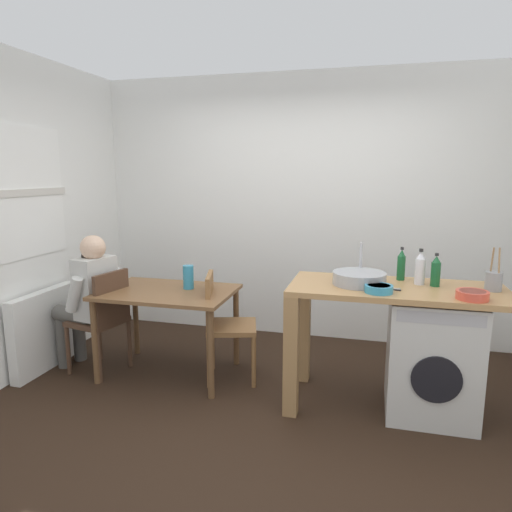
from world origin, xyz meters
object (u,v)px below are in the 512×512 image
object	(u,v)px
bottle_squat_brown	(420,268)
mixing_bowl	(379,288)
chair_opposite	(223,320)
bottle_tall_green	(401,265)
dining_table	(168,301)
chair_person_seat	(104,316)
washing_machine	(431,356)
vase	(188,277)
colander	(472,295)
utensil_crock	(494,281)
bottle_clear_small	(436,271)
seated_person	(89,295)

from	to	relation	value
bottle_squat_brown	mixing_bowl	size ratio (longest dim) A/B	1.38
chair_opposite	bottle_tall_green	xyz separation A→B (m)	(1.39, 0.07, 0.53)
dining_table	chair_opposite	xyz separation A→B (m)	(0.48, 0.03, -0.14)
chair_person_seat	washing_machine	size ratio (longest dim) A/B	1.05
washing_machine	vase	distance (m)	2.00
chair_person_seat	vase	size ratio (longest dim) A/B	4.45
mixing_bowl	colander	size ratio (longest dim) A/B	0.94
bottle_tall_green	utensil_crock	xyz separation A→B (m)	(0.60, -0.18, -0.04)
chair_person_seat	bottle_squat_brown	xyz separation A→B (m)	(2.54, 0.10, 0.53)
vase	bottle_tall_green	bearing A→B (deg)	0.09
bottle_tall_green	vase	xyz separation A→B (m)	(-1.72, -0.00, -0.19)
washing_machine	bottle_tall_green	xyz separation A→B (m)	(-0.23, 0.23, 0.60)
colander	vase	bearing A→B (deg)	168.26
chair_opposite	bottle_clear_small	distance (m)	1.70
chair_person_seat	bottle_tall_green	xyz separation A→B (m)	(2.42, 0.22, 0.53)
washing_machine	bottle_clear_small	xyz separation A→B (m)	(-0.00, 0.08, 0.60)
washing_machine	bottle_squat_brown	world-z (taller)	bottle_squat_brown
washing_machine	mixing_bowl	bearing A→B (deg)	-153.03
washing_machine	chair_opposite	bearing A→B (deg)	174.51
bottle_clear_small	vase	distance (m)	1.96
seated_person	bottle_tall_green	distance (m)	2.61
washing_machine	vase	size ratio (longest dim) A/B	4.25
seated_person	vase	bearing A→B (deg)	-66.05
washing_machine	utensil_crock	bearing A→B (deg)	8.10
bottle_squat_brown	chair_opposite	bearing A→B (deg)	178.45
colander	utensil_crock	bearing A→B (deg)	56.30
chair_person_seat	seated_person	distance (m)	0.23
utensil_crock	chair_person_seat	bearing A→B (deg)	-179.20
chair_opposite	washing_machine	distance (m)	1.63
chair_person_seat	bottle_squat_brown	bearing A→B (deg)	-75.73
seated_person	bottle_tall_green	world-z (taller)	seated_person
bottle_tall_green	chair_person_seat	bearing A→B (deg)	-174.84
vase	washing_machine	bearing A→B (deg)	-6.61
chair_opposite	bottle_squat_brown	size ratio (longest dim) A/B	3.45
utensil_crock	seated_person	bearing A→B (deg)	-179.84
bottle_tall_green	mixing_bowl	xyz separation A→B (m)	(-0.16, -0.43, -0.08)
seated_person	colander	distance (m)	3.01
seated_person	colander	world-z (taller)	seated_person
colander	mixing_bowl	bearing A→B (deg)	178.01
chair_opposite	vase	xyz separation A→B (m)	(-0.33, 0.07, 0.33)
chair_person_seat	colander	xyz separation A→B (m)	(2.83, -0.23, 0.44)
chair_person_seat	colander	world-z (taller)	colander
washing_machine	bottle_tall_green	distance (m)	0.68
bottle_tall_green	mixing_bowl	bearing A→B (deg)	-110.59
chair_opposite	bottle_tall_green	size ratio (longest dim) A/B	3.60
utensil_crock	vase	world-z (taller)	utensil_crock
chair_opposite	bottle_clear_small	xyz separation A→B (m)	(1.62, -0.07, 0.52)
bottle_squat_brown	mixing_bowl	distance (m)	0.43
washing_machine	bottle_tall_green	world-z (taller)	bottle_tall_green
dining_table	seated_person	xyz separation A→B (m)	(-0.70, -0.08, 0.03)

